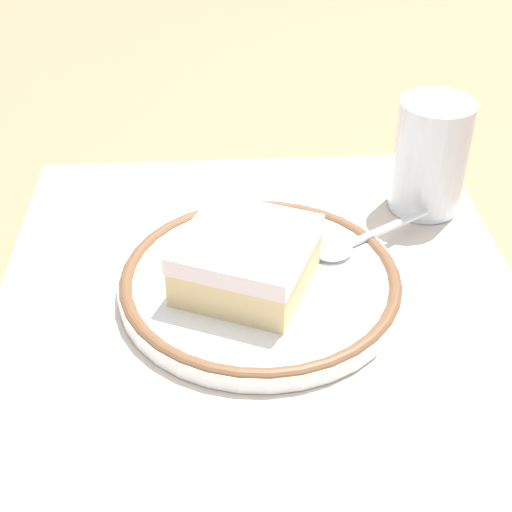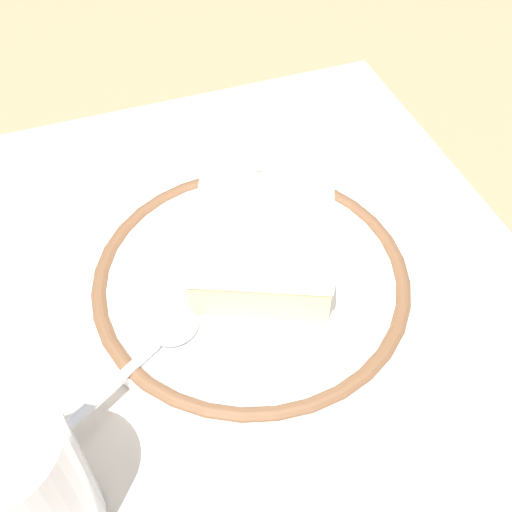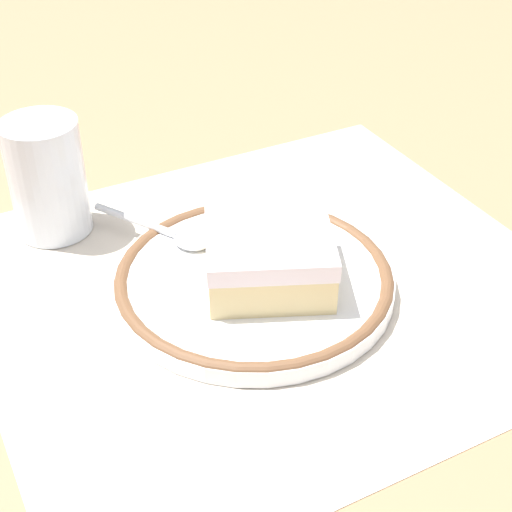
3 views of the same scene
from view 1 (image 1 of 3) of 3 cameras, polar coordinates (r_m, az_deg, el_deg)
The scene contains 6 objects.
ground_plane at distance 0.57m, azimuth 0.43°, elevation -3.64°, with size 2.40×2.40×0.00m, color #9E7551.
placemat at distance 0.57m, azimuth 0.43°, elevation -3.58°, with size 0.45×0.41×0.00m, color beige.
plate at distance 0.57m, azimuth 0.00°, elevation -2.02°, with size 0.22×0.22×0.02m.
cake_slice at distance 0.55m, azimuth -0.73°, elevation -0.28°, with size 0.12×0.12×0.04m.
spoon at distance 0.60m, azimuth 7.39°, elevation 1.02°, with size 0.08×0.11×0.01m.
cup at distance 0.67m, azimuth 13.23°, elevation 7.04°, with size 0.06×0.06×0.10m.
Camera 1 is at (0.43, -0.03, 0.37)m, focal length 51.83 mm.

